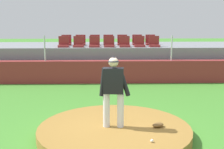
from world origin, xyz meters
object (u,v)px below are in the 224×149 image
at_px(stadium_chair_2, 94,44).
at_px(stadium_chair_4, 125,44).
at_px(stadium_chair_6, 154,43).
at_px(stadium_chair_0, 64,44).
at_px(stadium_chair_10, 108,42).
at_px(fielding_glove, 158,125).
at_px(stadium_chair_13, 150,42).
at_px(stadium_chair_3, 109,44).
at_px(stadium_chair_7, 66,42).
at_px(stadium_chair_5, 139,43).
at_px(stadium_chair_1, 79,44).
at_px(stadium_chair_11, 122,42).
at_px(pitcher, 113,86).
at_px(stadium_chair_12, 137,42).
at_px(baseball, 152,141).
at_px(stadium_chair_8, 81,42).
at_px(stadium_chair_9, 95,42).

distance_m(stadium_chair_2, stadium_chair_4, 1.41).
height_order(stadium_chair_4, stadium_chair_6, same).
relative_size(stadium_chair_0, stadium_chair_10, 1.00).
height_order(fielding_glove, stadium_chair_0, stadium_chair_0).
bearing_deg(stadium_chair_13, stadium_chair_3, 23.42).
bearing_deg(stadium_chair_13, stadium_chair_7, 0.22).
distance_m(stadium_chair_4, stadium_chair_6, 1.39).
bearing_deg(stadium_chair_5, stadium_chair_1, 0.18).
bearing_deg(stadium_chair_5, stadium_chair_6, 179.36).
bearing_deg(stadium_chair_3, stadium_chair_13, -156.58).
distance_m(stadium_chair_5, stadium_chair_11, 1.16).
distance_m(stadium_chair_0, stadium_chair_2, 1.43).
height_order(pitcher, stadium_chair_12, pitcher).
bearing_deg(stadium_chair_4, stadium_chair_0, -0.23).
xyz_separation_m(stadium_chair_1, stadium_chair_5, (2.85, 0.01, 0.00)).
bearing_deg(stadium_chair_12, stadium_chair_13, 178.03).
height_order(baseball, stadium_chair_13, stadium_chair_13).
height_order(stadium_chair_0, stadium_chair_8, same).
xyz_separation_m(stadium_chair_2, stadium_chair_10, (0.66, 0.92, 0.00)).
bearing_deg(stadium_chair_12, stadium_chair_4, 53.44).
bearing_deg(stadium_chair_0, stadium_chair_9, -147.96).
distance_m(stadium_chair_7, stadium_chair_13, 4.17).
distance_m(stadium_chair_1, stadium_chair_4, 2.15).
distance_m(stadium_chair_3, stadium_chair_10, 0.89).
relative_size(stadium_chair_7, stadium_chair_12, 1.00).
xyz_separation_m(pitcher, stadium_chair_2, (-0.66, 7.22, 0.34)).
height_order(stadium_chair_8, stadium_chair_13, same).
height_order(pitcher, stadium_chair_13, pitcher).
height_order(stadium_chair_0, stadium_chair_4, same).
bearing_deg(stadium_chair_8, stadium_chair_1, 88.06).
bearing_deg(stadium_chair_10, stadium_chair_7, 0.27).
bearing_deg(fielding_glove, baseball, -131.31).
relative_size(stadium_chair_4, stadium_chair_8, 1.00).
bearing_deg(stadium_chair_4, stadium_chair_5, -177.54).
distance_m(stadium_chair_3, stadium_chair_11, 1.12).
bearing_deg(stadium_chair_5, stadium_chair_9, -22.53).
bearing_deg(fielding_glove, stadium_chair_7, 87.25).
bearing_deg(stadium_chair_12, stadium_chair_2, 24.38).
bearing_deg(stadium_chair_4, stadium_chair_6, -179.08).
relative_size(stadium_chair_8, stadium_chair_9, 1.00).
height_order(baseball, stadium_chair_9, stadium_chair_9).
relative_size(pitcher, stadium_chair_12, 3.53).
bearing_deg(stadium_chair_4, fielding_glove, 92.76).
bearing_deg(stadium_chair_7, stadium_chair_1, 127.60).
bearing_deg(baseball, stadium_chair_0, 109.40).
relative_size(fielding_glove, stadium_chair_3, 0.60).
bearing_deg(fielding_glove, stadium_chair_12, 63.74).
distance_m(stadium_chair_2, stadium_chair_13, 2.91).
xyz_separation_m(fielding_glove, stadium_chair_8, (-2.47, 8.19, 1.31)).
xyz_separation_m(stadium_chair_7, stadium_chair_11, (2.77, 0.02, 0.00)).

